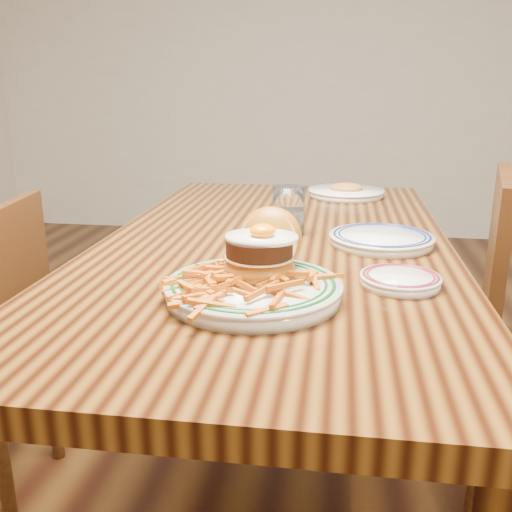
# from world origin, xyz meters

# --- Properties ---
(floor) EXTENTS (6.00, 6.00, 0.00)m
(floor) POSITION_xyz_m (0.00, 0.00, 0.00)
(floor) COLOR black
(floor) RESTS_ON ground
(table) EXTENTS (0.85, 1.60, 0.75)m
(table) POSITION_xyz_m (0.00, 0.00, 0.66)
(table) COLOR black
(table) RESTS_ON floor
(main_plate) EXTENTS (0.32, 0.33, 0.15)m
(main_plate) POSITION_xyz_m (0.01, -0.39, 0.79)
(main_plate) COLOR silver
(main_plate) RESTS_ON table
(side_plate) EXTENTS (0.15, 0.15, 0.02)m
(side_plate) POSITION_xyz_m (0.27, -0.30, 0.76)
(side_plate) COLOR silver
(side_plate) RESTS_ON table
(rear_plate) EXTENTS (0.25, 0.25, 0.03)m
(rear_plate) POSITION_xyz_m (0.26, -0.00, 0.77)
(rear_plate) COLOR silver
(rear_plate) RESTS_ON table
(water_glass) EXTENTS (0.08, 0.08, 0.12)m
(water_glass) POSITION_xyz_m (0.03, 0.06, 0.80)
(water_glass) COLOR white
(water_glass) RESTS_ON table
(far_plate) EXTENTS (0.26, 0.26, 0.05)m
(far_plate) POSITION_xyz_m (0.18, 0.60, 0.77)
(far_plate) COLOR silver
(far_plate) RESTS_ON table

